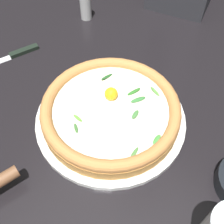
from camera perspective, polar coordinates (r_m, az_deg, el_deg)
ground_plane at (r=0.59m, az=-1.91°, el=-3.84°), size 2.40×2.40×0.03m
pizza_plate at (r=0.58m, az=-0.00°, el=-1.54°), size 0.31×0.31×0.01m
pizza at (r=0.56m, az=0.00°, el=0.16°), size 0.28×0.28×0.06m
table_knife at (r=0.77m, az=-19.71°, el=10.80°), size 0.20×0.07×0.01m
pepper_shaker at (r=0.84m, az=-5.41°, el=20.64°), size 0.03×0.03×0.07m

